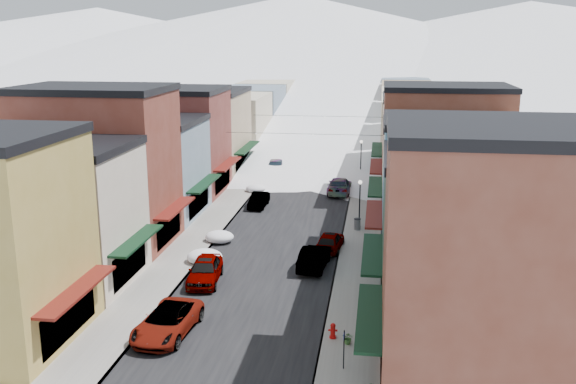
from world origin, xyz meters
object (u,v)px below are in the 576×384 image
(car_dark_hatch, at_px, (259,200))
(streetlamp_near, at_px, (360,198))
(fire_hydrant, at_px, (333,331))
(car_silver_sedan, at_px, (205,270))
(car_green_sedan, at_px, (314,257))
(trash_can, at_px, (357,224))
(car_white_suv, at_px, (167,322))

(car_dark_hatch, xyz_separation_m, streetlamp_near, (9.83, -5.76, 2.06))
(fire_hydrant, bearing_deg, car_silver_sedan, 141.47)
(car_green_sedan, xyz_separation_m, fire_hydrant, (2.13, -11.02, -0.26))
(trash_can, relative_size, streetlamp_near, 0.24)
(car_white_suv, relative_size, streetlamp_near, 1.37)
(car_white_suv, relative_size, trash_can, 5.74)
(car_silver_sedan, height_order, trash_can, car_silver_sedan)
(car_white_suv, relative_size, car_dark_hatch, 1.35)
(trash_can, height_order, streetlamp_near, streetlamp_near)
(car_white_suv, xyz_separation_m, streetlamp_near, (9.83, 21.59, 1.96))
(car_silver_sedan, height_order, streetlamp_near, streetlamp_near)
(car_dark_hatch, xyz_separation_m, car_green_sedan, (7.00, -15.74, 0.12))
(car_dark_hatch, bearing_deg, fire_hydrant, -69.98)
(car_green_sedan, distance_m, trash_can, 9.57)
(trash_can, xyz_separation_m, streetlamp_near, (0.12, 0.80, 2.10))
(streetlamp_near, bearing_deg, car_silver_sedan, -125.63)
(car_silver_sedan, xyz_separation_m, trash_can, (9.71, 12.92, -0.20))
(car_white_suv, distance_m, streetlamp_near, 23.81)
(car_silver_sedan, height_order, car_dark_hatch, car_silver_sedan)
(streetlamp_near, bearing_deg, fire_hydrant, -91.91)
(car_silver_sedan, bearing_deg, trash_can, 47.54)
(car_white_suv, bearing_deg, car_green_sedan, 63.47)
(car_silver_sedan, relative_size, fire_hydrant, 5.74)
(car_white_suv, distance_m, fire_hydrant, 9.16)
(car_green_sedan, xyz_separation_m, streetlamp_near, (2.83, 9.98, 1.94))
(car_white_suv, xyz_separation_m, fire_hydrant, (9.13, 0.59, -0.24))
(car_dark_hatch, xyz_separation_m, fire_hydrant, (9.13, -26.76, -0.14))
(car_white_suv, height_order, trash_can, car_white_suv)
(trash_can, distance_m, streetlamp_near, 2.25)
(car_dark_hatch, relative_size, fire_hydrant, 4.81)
(car_green_sedan, distance_m, streetlamp_near, 10.55)
(car_dark_hatch, height_order, streetlamp_near, streetlamp_near)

